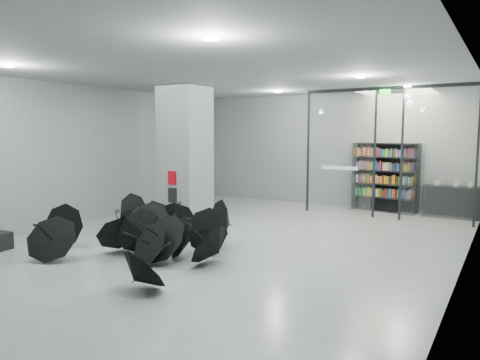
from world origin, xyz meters
The scene contains 9 objects.
room centered at (0.00, 0.00, 2.84)m, with size 14.00×14.02×4.01m.
column centered at (-2.50, 2.00, 2.00)m, with size 1.20×1.20×4.00m, color slate.
fire_cabinet centered at (-2.50, 1.38, 1.35)m, with size 0.28×0.04×0.38m, color #A50A07.
info_panel centered at (-2.50, 1.38, 0.85)m, with size 0.30×0.03×0.42m, color black.
exit_sign centered at (2.40, 5.30, 3.82)m, with size 0.30×0.06×0.15m, color #0CE533.
glass_partition centered at (2.39, 5.50, 2.18)m, with size 5.06×0.08×4.00m.
bookshelf centered at (2.15, 6.75, 1.14)m, with size 2.08×0.42×2.29m, color black, non-canonical shape.
shop_counter centered at (4.18, 6.80, 0.49)m, with size 1.63×0.65×0.98m, color black.
umbrella_cluster centered at (-1.00, -1.09, 0.31)m, with size 4.96×4.66×1.31m.
Camera 1 is at (5.73, -8.26, 2.65)m, focal length 33.16 mm.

